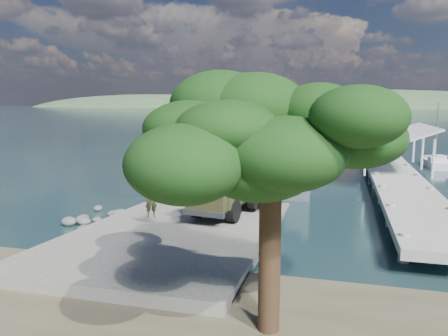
% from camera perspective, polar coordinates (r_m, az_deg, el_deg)
% --- Properties ---
extents(ground, '(1400.00, 1400.00, 0.00)m').
position_cam_1_polar(ground, '(25.31, -5.07, -8.19)').
color(ground, '#163036').
rests_on(ground, ground).
extents(boat_ramp, '(10.00, 18.00, 0.50)m').
position_cam_1_polar(boat_ramp, '(24.34, -5.90, -8.27)').
color(boat_ramp, slate).
rests_on(boat_ramp, ground).
extents(shoreline_rocks, '(3.20, 5.60, 0.90)m').
position_cam_1_polar(shoreline_rocks, '(28.40, -16.63, -6.66)').
color(shoreline_rocks, '#5F5F5C').
rests_on(shoreline_rocks, ground).
extents(distant_headlands, '(1000.00, 240.00, 48.00)m').
position_cam_1_polar(distant_headlands, '(584.25, 19.32, 7.42)').
color(distant_headlands, '#3E5B39').
rests_on(distant_headlands, ground).
extents(pier, '(6.40, 44.00, 6.10)m').
position_cam_1_polar(pier, '(42.14, 21.17, 0.25)').
color(pier, '#B3B2A8').
rests_on(pier, ground).
extents(landing_craft, '(11.77, 35.53, 10.38)m').
position_cam_1_polar(landing_craft, '(47.39, 5.30, 0.75)').
color(landing_craft, '#444C50').
rests_on(landing_craft, ground).
extents(military_truck, '(3.72, 8.60, 3.86)m').
position_cam_1_polar(military_truck, '(27.86, 1.34, -1.48)').
color(military_truck, black).
rests_on(military_truck, boat_ramp).
extents(soldier, '(0.81, 0.72, 1.86)m').
position_cam_1_polar(soldier, '(24.93, -9.47, -5.13)').
color(soldier, '#23301B').
rests_on(soldier, boat_ramp).
extents(sailboat_near, '(2.01, 6.19, 7.47)m').
position_cam_1_polar(sailboat_near, '(54.76, 25.80, 0.51)').
color(sailboat_near, white).
rests_on(sailboat_near, ground).
extents(sailboat_far, '(2.54, 5.08, 5.94)m').
position_cam_1_polar(sailboat_far, '(58.96, 25.94, 0.94)').
color(sailboat_far, white).
rests_on(sailboat_far, ground).
extents(overhang_tree, '(8.35, 7.69, 7.58)m').
position_cam_1_polar(overhang_tree, '(13.20, 4.16, 3.27)').
color(overhang_tree, '#392A17').
rests_on(overhang_tree, ground).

